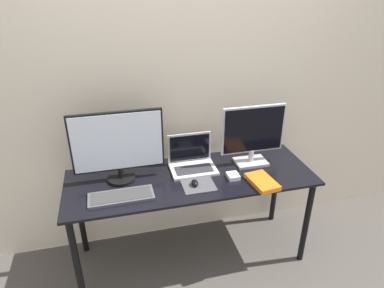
{
  "coord_description": "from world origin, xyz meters",
  "views": [
    {
      "loc": [
        -0.47,
        -1.62,
        1.94
      ],
      "look_at": [
        0.01,
        0.31,
        0.94
      ],
      "focal_mm": 32.0,
      "sensor_mm": 36.0,
      "label": 1
    }
  ],
  "objects_px": {
    "laptop": "(192,160)",
    "mouse": "(195,183)",
    "monitor_right": "(253,134)",
    "book": "(262,182)",
    "power_brick": "(233,176)",
    "monitor_left": "(118,145)",
    "keyboard": "(121,196)"
  },
  "relations": [
    {
      "from": "laptop",
      "to": "power_brick",
      "type": "height_order",
      "value": "laptop"
    },
    {
      "from": "keyboard",
      "to": "laptop",
      "type": "bearing_deg",
      "value": 26.34
    },
    {
      "from": "monitor_left",
      "to": "monitor_right",
      "type": "xyz_separation_m",
      "value": [
        0.92,
        -0.0,
        -0.03
      ]
    },
    {
      "from": "monitor_right",
      "to": "monitor_left",
      "type": "bearing_deg",
      "value": 180.0
    },
    {
      "from": "monitor_right",
      "to": "book",
      "type": "bearing_deg",
      "value": -96.97
    },
    {
      "from": "book",
      "to": "power_brick",
      "type": "bearing_deg",
      "value": 144.51
    },
    {
      "from": "laptop",
      "to": "book",
      "type": "xyz_separation_m",
      "value": [
        0.4,
        -0.32,
        -0.04
      ]
    },
    {
      "from": "mouse",
      "to": "power_brick",
      "type": "xyz_separation_m",
      "value": [
        0.27,
        0.03,
        -0.01
      ]
    },
    {
      "from": "mouse",
      "to": "power_brick",
      "type": "distance_m",
      "value": 0.28
    },
    {
      "from": "monitor_left",
      "to": "monitor_right",
      "type": "height_order",
      "value": "monitor_left"
    },
    {
      "from": "laptop",
      "to": "keyboard",
      "type": "distance_m",
      "value": 0.57
    },
    {
      "from": "monitor_left",
      "to": "laptop",
      "type": "bearing_deg",
      "value": 5.07
    },
    {
      "from": "keyboard",
      "to": "mouse",
      "type": "xyz_separation_m",
      "value": [
        0.47,
        0.02,
        0.01
      ]
    },
    {
      "from": "laptop",
      "to": "power_brick",
      "type": "distance_m",
      "value": 0.32
    },
    {
      "from": "mouse",
      "to": "power_brick",
      "type": "height_order",
      "value": "mouse"
    },
    {
      "from": "monitor_left",
      "to": "book",
      "type": "relative_size",
      "value": 2.35
    },
    {
      "from": "laptop",
      "to": "monitor_right",
      "type": "bearing_deg",
      "value": -5.86
    },
    {
      "from": "mouse",
      "to": "monitor_right",
      "type": "bearing_deg",
      "value": 22.3
    },
    {
      "from": "laptop",
      "to": "book",
      "type": "relative_size",
      "value": 1.27
    },
    {
      "from": "monitor_left",
      "to": "keyboard",
      "type": "xyz_separation_m",
      "value": [
        -0.01,
        -0.21,
        -0.25
      ]
    },
    {
      "from": "laptop",
      "to": "keyboard",
      "type": "xyz_separation_m",
      "value": [
        -0.51,
        -0.25,
        -0.05
      ]
    },
    {
      "from": "power_brick",
      "to": "laptop",
      "type": "bearing_deg",
      "value": 138.94
    },
    {
      "from": "laptop",
      "to": "mouse",
      "type": "bearing_deg",
      "value": -99.37
    },
    {
      "from": "monitor_right",
      "to": "power_brick",
      "type": "distance_m",
      "value": 0.33
    },
    {
      "from": "keyboard",
      "to": "power_brick",
      "type": "xyz_separation_m",
      "value": [
        0.74,
        0.05,
        0.01
      ]
    },
    {
      "from": "mouse",
      "to": "book",
      "type": "height_order",
      "value": "mouse"
    },
    {
      "from": "keyboard",
      "to": "power_brick",
      "type": "distance_m",
      "value": 0.75
    },
    {
      "from": "monitor_left",
      "to": "monitor_right",
      "type": "relative_size",
      "value": 1.29
    },
    {
      "from": "laptop",
      "to": "book",
      "type": "height_order",
      "value": "laptop"
    },
    {
      "from": "monitor_left",
      "to": "monitor_right",
      "type": "bearing_deg",
      "value": -0.0
    },
    {
      "from": "monitor_right",
      "to": "mouse",
      "type": "xyz_separation_m",
      "value": [
        -0.47,
        -0.19,
        -0.21
      ]
    },
    {
      "from": "keyboard",
      "to": "power_brick",
      "type": "height_order",
      "value": "power_brick"
    }
  ]
}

